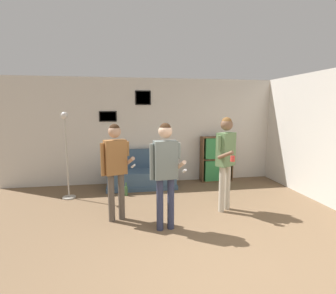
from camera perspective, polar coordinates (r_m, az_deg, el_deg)
name	(u,v)px	position (r m, az deg, el deg)	size (l,w,h in m)	color
ground_plane	(228,289)	(3.29, 12.91, -27.91)	(20.00, 20.00, 0.00)	brown
wall_back	(165,131)	(6.90, -0.66, 3.55)	(8.20, 0.08, 2.70)	beige
wall_right	(327,138)	(6.12, 31.28, 1.67)	(0.06, 6.72, 2.70)	beige
couch	(141,175)	(6.60, -5.82, -6.05)	(1.69, 0.80, 0.90)	#3D5670
bookshelf	(216,159)	(7.13, 10.50, -2.57)	(0.84, 0.30, 1.20)	brown
floor_lamp	(67,153)	(5.97, -21.21, -1.24)	(0.28, 0.28, 1.87)	#ADA89E
person_player_foreground_left	(115,162)	(4.54, -11.38, -3.23)	(0.57, 0.42, 1.69)	brown
person_player_foreground_center	(165,165)	(4.10, -0.58, -3.93)	(0.53, 0.45, 1.72)	#2D334C
person_watcher_holding_cup	(226,153)	(4.99, 12.48, -1.36)	(0.43, 0.58, 1.78)	#B7AD99
bottle_on_floor	(126,191)	(6.01, -9.10, -9.34)	(0.07, 0.07, 0.30)	#3D6638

